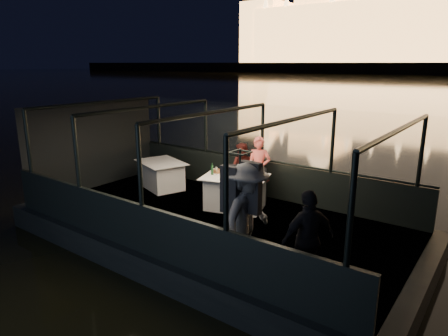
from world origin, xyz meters
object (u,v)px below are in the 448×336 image
Objects in this scene: person_woman_coral at (259,170)px; wine_bottle at (212,168)px; chair_port_left at (229,182)px; passenger_dark at (308,233)px; dining_table_aft at (162,174)px; chair_port_right at (255,184)px; dining_table_central at (235,192)px; passenger_stripe at (248,219)px; coat_stand at (239,215)px; person_man_maroon at (243,168)px.

wine_bottle is at bearing -142.77° from person_woman_coral.
chair_port_left is 3.00× the size of wine_bottle.
chair_port_left is 4.14m from passenger_dark.
dining_table_aft is 2.69m from chair_port_right.
dining_table_aft is at bearing 177.18° from dining_table_central.
person_woman_coral is at bearing 14.97° from dining_table_aft.
chair_port_right is 0.47× the size of passenger_stripe.
coat_stand is 1.15m from passenger_dark.
person_woman_coral is (-1.49, 3.03, -0.15)m from coat_stand.
dining_table_central is at bearing 34.50° from passenger_stripe.
person_man_maroon is 0.91× the size of passenger_dark.
passenger_stripe is at bearing -40.86° from wine_bottle.
dining_table_central is 1.71× the size of chair_port_right.
chair_port_left is at bearing 137.09° from dining_table_central.
passenger_dark is at bearing -90.97° from passenger_stripe.
chair_port_left is 0.99× the size of chair_port_right.
person_woman_coral is at bearing 116.25° from coat_stand.
coat_stand reaches higher than person_man_maroon.
passenger_stripe is (1.59, -2.77, 0.40)m from chair_port_right.
passenger_stripe is (4.24, -2.27, 0.47)m from dining_table_aft.
coat_stand is 1.10× the size of passenger_stripe.
passenger_dark is (2.64, -2.90, 0.10)m from person_woman_coral.
dining_table_central is at bearing -95.13° from passenger_dark.
passenger_dark is (5.25, -2.21, 0.47)m from dining_table_aft.
chair_port_left reaches higher than dining_table_central.
passenger_dark is at bearing -68.00° from person_woman_coral.
dining_table_central is 5.18× the size of wine_bottle.
dining_table_central is at bearing -69.57° from person_man_maroon.
person_man_maroon is at bearing 111.41° from dining_table_central.
wine_bottle reaches higher than chair_port_left.
dining_table_aft is 0.87× the size of person_woman_coral.
passenger_stripe is at bearing -65.40° from chair_port_left.
passenger_dark reaches higher than dining_table_central.
coat_stand is 2.94m from wine_bottle.
person_man_maroon is 4.18m from passenger_dark.
coat_stand reaches higher than dining_table_central.
dining_table_aft is 5.71m from passenger_dark.
passenger_dark is 3.79m from wine_bottle.
dining_table_central is 0.66m from chair_port_left.
dining_table_central is at bearing -97.71° from chair_port_right.
person_man_maroon reaches higher than chair_port_left.
person_man_maroon is at bearing -101.04° from passenger_dark.
dining_table_aft is at bearing -80.90° from passenger_dark.
person_woman_coral is 3.39m from passenger_stripe.
person_woman_coral is at bearing 6.30° from person_man_maroon.
passenger_stripe is 1.19× the size of passenger_dark.
person_man_maroon is at bearing 43.75° from chair_port_left.
chair_port_right is at bearing 10.74° from dining_table_aft.
person_man_maroon reaches higher than wine_bottle.
chair_port_left is 3.45m from passenger_stripe.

